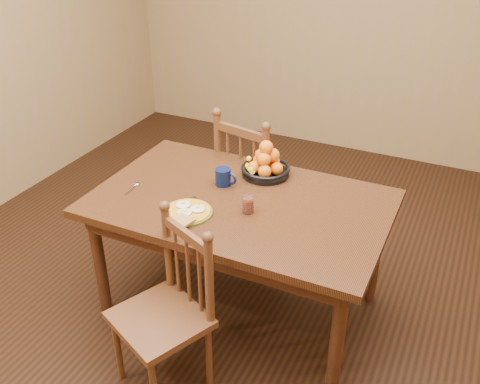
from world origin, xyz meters
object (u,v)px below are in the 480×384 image
at_px(breakfast_plate, 187,212).
at_px(fruit_bowl, 265,165).
at_px(chair_far, 255,184).
at_px(dining_table, 240,213).
at_px(coffee_mug, 224,177).
at_px(chair_near, 166,313).

xyz_separation_m(breakfast_plate, fruit_bowl, (0.20, 0.58, 0.05)).
bearing_deg(breakfast_plate, chair_far, 89.83).
distance_m(dining_table, coffee_mug, 0.24).
bearing_deg(coffee_mug, fruit_bowl, 52.19).
distance_m(dining_table, chair_near, 0.70).
distance_m(chair_near, fruit_bowl, 1.06).
distance_m(breakfast_plate, fruit_bowl, 0.61).
distance_m(chair_near, breakfast_plate, 0.53).
xyz_separation_m(dining_table, chair_near, (-0.08, -0.66, -0.22)).
bearing_deg(chair_far, dining_table, 118.74).
bearing_deg(fruit_bowl, coffee_mug, -127.81).
distance_m(chair_far, coffee_mug, 0.59).
relative_size(breakfast_plate, fruit_bowl, 1.02).
bearing_deg(dining_table, fruit_bowl, 88.40).
relative_size(chair_near, breakfast_plate, 3.08).
distance_m(coffee_mug, fruit_bowl, 0.27).
relative_size(chair_far, chair_near, 1.10).
relative_size(dining_table, chair_far, 1.58).
xyz_separation_m(chair_near, coffee_mug, (-0.07, 0.77, 0.36)).
height_order(coffee_mug, fruit_bowl, fruit_bowl).
height_order(dining_table, chair_near, chair_near).
xyz_separation_m(dining_table, fruit_bowl, (0.01, 0.33, 0.15)).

